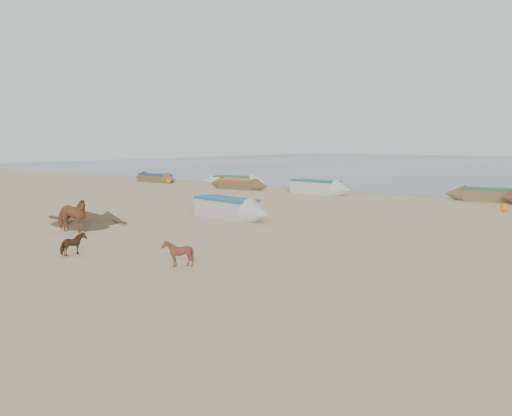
{
  "coord_description": "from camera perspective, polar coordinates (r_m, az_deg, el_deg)",
  "views": [
    {
      "loc": [
        12.37,
        -12.13,
        3.65
      ],
      "look_at": [
        0.0,
        4.0,
        1.0
      ],
      "focal_mm": 35.0,
      "sensor_mm": 36.0,
      "label": 1
    }
  ],
  "objects": [
    {
      "name": "calf_right",
      "position": [
        17.39,
        -20.11,
        -3.93
      ],
      "size": [
        0.87,
        0.92,
        0.72
      ],
      "primitive_type": "imported",
      "rotation": [
        0.0,
        0.0,
        2.04
      ],
      "color": "#52311A",
      "rests_on": "ground"
    },
    {
      "name": "cow_adult",
      "position": [
        21.88,
        -20.34,
        -0.78
      ],
      "size": [
        1.81,
        1.21,
        1.4
      ],
      "primitive_type": "imported",
      "rotation": [
        0.0,
        0.0,
        1.87
      ],
      "color": "brown",
      "rests_on": "ground"
    },
    {
      "name": "near_canoe",
      "position": [
        24.68,
        -3.48,
        0.05
      ],
      "size": [
        6.2,
        2.34,
        0.98
      ],
      "primitive_type": null,
      "rotation": [
        0.0,
        0.0,
        -0.17
      ],
      "color": "beige",
      "rests_on": "ground"
    },
    {
      "name": "debris_pile",
      "position": [
        24.38,
        -18.76,
        -0.96
      ],
      "size": [
        3.94,
        3.94,
        0.52
      ],
      "primitive_type": "cone",
      "rotation": [
        0.0,
        0.0,
        -0.31
      ],
      "color": "brown",
      "rests_on": "ground"
    },
    {
      "name": "calf_front",
      "position": [
        15.01,
        -8.95,
        -5.13
      ],
      "size": [
        0.81,
        0.73,
        0.82
      ],
      "primitive_type": "imported",
      "rotation": [
        0.0,
        0.0,
        -1.47
      ],
      "color": "brown",
      "rests_on": "ground"
    },
    {
      "name": "beach_clutter",
      "position": [
        33.11,
        23.46,
        1.01
      ],
      "size": [
        45.21,
        5.55,
        0.64
      ],
      "color": "#316E36",
      "rests_on": "ground"
    },
    {
      "name": "ground",
      "position": [
        17.7,
        -7.93,
        -4.54
      ],
      "size": [
        140.0,
        140.0,
        0.0
      ],
      "primitive_type": "plane",
      "color": "tan",
      "rests_on": "ground"
    },
    {
      "name": "waterline_canoes",
      "position": [
        34.87,
        17.02,
        1.81
      ],
      "size": [
        57.36,
        4.91,
        0.99
      ],
      "color": "brown",
      "rests_on": "ground"
    }
  ]
}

